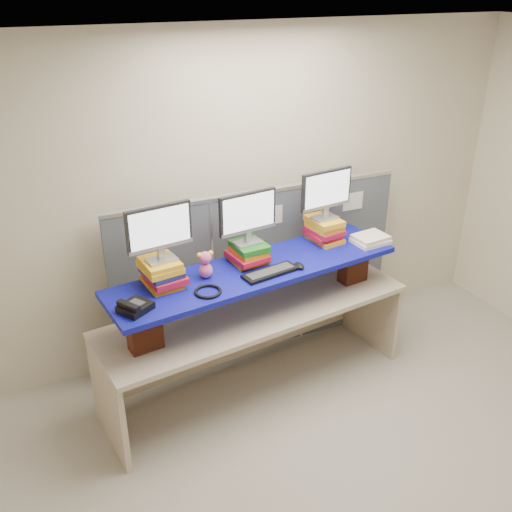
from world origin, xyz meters
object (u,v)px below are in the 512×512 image
monitor_center (248,215)px  blue_board (256,270)px  keyboard (270,272)px  desk (256,324)px  monitor_left (159,230)px  desk_phone (134,307)px  monitor_right (326,192)px

monitor_center → blue_board: bearing=-90.7°
keyboard → desk: bearing=103.5°
monitor_center → keyboard: bearing=-81.6°
desk → monitor_left: monitor_left is taller
desk → desk_phone: desk_phone is taller
monitor_left → desk_phone: monitor_left is taller
desk → monitor_center: (-0.01, 0.12, 0.90)m
desk_phone → blue_board: bearing=-18.7°
desk → blue_board: (0.00, 0.00, 0.49)m
monitor_center → monitor_right: 0.73m
monitor_right → monitor_center: bearing=-180.0°
blue_board → monitor_center: size_ratio=4.89×
monitor_right → desk_phone: bearing=-172.7°
desk_phone → monitor_center: bearing=-12.1°
monitor_right → desk_phone: monitor_right is taller
monitor_center → monitor_right: size_ratio=1.00×
monitor_left → desk_phone: bearing=-143.7°
monitor_left → monitor_center: size_ratio=1.00×
desk → blue_board: bearing=82.6°
desk → blue_board: size_ratio=1.13×
monitor_center → keyboard: monitor_center is taller
blue_board → monitor_center: 0.43m
monitor_right → desk_phone: (-1.69, -0.44, -0.40)m
monitor_left → monitor_right: 1.43m
blue_board → monitor_right: size_ratio=4.89×
monitor_left → desk_phone: (-0.27, -0.26, -0.40)m
blue_board → monitor_right: bearing=9.2°
desk → monitor_center: 0.90m
blue_board → monitor_left: (-0.71, 0.03, 0.45)m
blue_board → monitor_center: bearing=89.3°
blue_board → keyboard: 0.15m
blue_board → monitor_center: (-0.01, 0.12, 0.41)m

